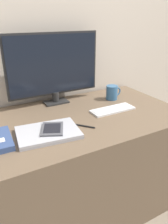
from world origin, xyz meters
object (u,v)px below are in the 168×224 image
at_px(coffee_mug, 112,92).
at_px(keyboard, 113,109).
at_px(pen, 84,126).
at_px(monitor, 54,67).
at_px(ereader, 52,129).
at_px(laptop, 48,133).

bearing_deg(coffee_mug, keyboard, -123.84).
bearing_deg(pen, keyboard, 21.69).
xyz_separation_m(coffee_mug, pen, (-0.40, -0.29, -0.05)).
distance_m(monitor, keyboard, 0.49).
bearing_deg(coffee_mug, monitor, 161.28).
height_order(keyboard, ereader, ereader).
height_order(monitor, coffee_mug, monitor).
xyz_separation_m(monitor, laptop, (-0.21, -0.42, -0.25)).
bearing_deg(laptop, coffee_mug, 24.72).
relative_size(laptop, ereader, 1.89).
relative_size(monitor, laptop, 1.89).
bearing_deg(pen, monitor, 89.81).
relative_size(laptop, coffee_mug, 2.81).
distance_m(coffee_mug, pen, 0.50).
bearing_deg(ereader, monitor, 65.86).
bearing_deg(ereader, laptop, 177.06).
height_order(monitor, pen, monitor).
bearing_deg(keyboard, laptop, -168.53).
bearing_deg(pen, coffee_mug, 36.17).
bearing_deg(keyboard, monitor, 131.13).
bearing_deg(laptop, pen, -3.18).
distance_m(monitor, ereader, 0.52).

